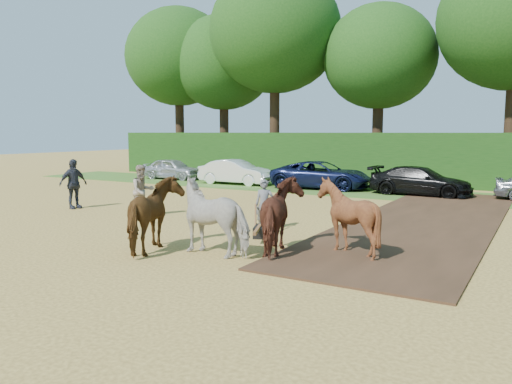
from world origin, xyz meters
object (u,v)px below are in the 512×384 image
(spectator_far, at_px, (73,184))
(plough_team, at_px, (251,216))
(spectator_near, at_px, (142,191))
(parked_cars, at_px, (472,183))

(spectator_far, relative_size, plough_team, 0.32)
(spectator_far, height_order, plough_team, spectator_far)
(spectator_near, bearing_deg, parked_cars, -20.01)
(spectator_near, distance_m, spectator_far, 3.73)
(parked_cars, bearing_deg, spectator_near, -129.93)
(spectator_near, relative_size, parked_cars, 0.05)
(spectator_near, distance_m, plough_team, 6.63)
(spectator_near, height_order, parked_cars, spectator_near)
(parked_cars, bearing_deg, plough_team, -103.78)
(spectator_near, xyz_separation_m, parked_cars, (9.53, 11.39, -0.23))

